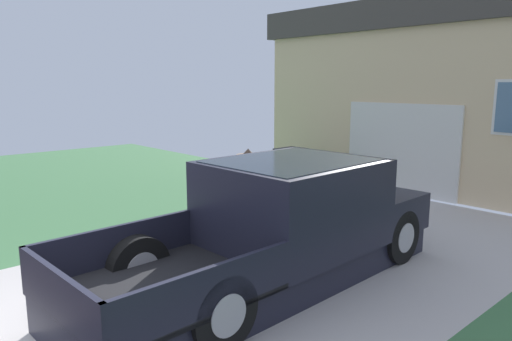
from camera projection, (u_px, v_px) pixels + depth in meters
The scene contains 5 objects.
pickup_truck at pixel (286, 225), 6.46m from camera, with size 2.12×5.45×1.61m.
person_with_hat at pixel (248, 191), 7.92m from camera, with size 0.41×0.40×1.58m.
handbag at pixel (247, 239), 7.73m from camera, with size 0.37×0.20×0.44m.
house_with_garage at pixel (495, 94), 12.44m from camera, with size 11.03×6.05×4.65m.
wheeled_trash_bin at pixel (291, 166), 12.06m from camera, with size 0.60×0.72×1.01m.
Camera 1 is at (4.61, -0.99, 2.62)m, focal length 33.32 mm.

